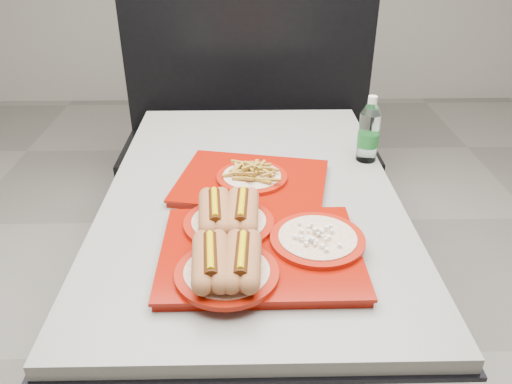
{
  "coord_description": "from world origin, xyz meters",
  "views": [
    {
      "loc": [
        -0.01,
        -1.38,
        1.52
      ],
      "look_at": [
        0.01,
        -0.16,
        0.83
      ],
      "focal_mm": 35.0,
      "sensor_mm": 36.0,
      "label": 1
    }
  ],
  "objects_px": {
    "booth_bench": "(249,146)",
    "tray_near": "(252,244)",
    "water_bottle": "(369,133)",
    "tray_far": "(252,179)",
    "diner_table": "(252,232)"
  },
  "relations": [
    {
      "from": "booth_bench",
      "to": "tray_near",
      "type": "height_order",
      "value": "booth_bench"
    },
    {
      "from": "booth_bench",
      "to": "water_bottle",
      "type": "xyz_separation_m",
      "value": [
        0.4,
        -0.89,
        0.45
      ]
    },
    {
      "from": "booth_bench",
      "to": "tray_far",
      "type": "distance_m",
      "value": 1.14
    },
    {
      "from": "tray_near",
      "to": "water_bottle",
      "type": "xyz_separation_m",
      "value": [
        0.41,
        0.56,
        0.06
      ]
    },
    {
      "from": "diner_table",
      "to": "tray_far",
      "type": "relative_size",
      "value": 2.72
    },
    {
      "from": "diner_table",
      "to": "tray_near",
      "type": "distance_m",
      "value": 0.41
    },
    {
      "from": "diner_table",
      "to": "tray_near",
      "type": "height_order",
      "value": "tray_near"
    },
    {
      "from": "booth_bench",
      "to": "tray_near",
      "type": "distance_m",
      "value": 1.5
    },
    {
      "from": "booth_bench",
      "to": "water_bottle",
      "type": "distance_m",
      "value": 1.08
    },
    {
      "from": "tray_near",
      "to": "water_bottle",
      "type": "bearing_deg",
      "value": 53.79
    },
    {
      "from": "booth_bench",
      "to": "tray_far",
      "type": "height_order",
      "value": "booth_bench"
    },
    {
      "from": "diner_table",
      "to": "water_bottle",
      "type": "xyz_separation_m",
      "value": [
        0.4,
        0.2,
        0.27
      ]
    },
    {
      "from": "diner_table",
      "to": "tray_far",
      "type": "bearing_deg",
      "value": 83.01
    },
    {
      "from": "booth_bench",
      "to": "tray_far",
      "type": "bearing_deg",
      "value": -89.91
    },
    {
      "from": "diner_table",
      "to": "booth_bench",
      "type": "bearing_deg",
      "value": 90.0
    }
  ]
}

